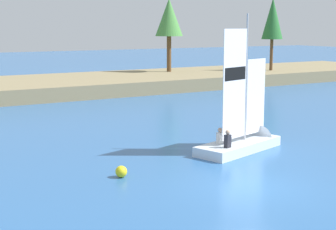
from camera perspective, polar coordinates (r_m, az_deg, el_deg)
The scene contains 6 objects.
ground_plane at distance 18.48m, azimuth 9.10°, elevation -7.76°, with size 200.00×200.00×0.00m, color #2D609E.
shore_bank at distance 43.91m, azimuth -15.35°, elevation 2.89°, with size 80.00×11.35×1.11m, color #897A56.
shoreline_tree_centre at distance 51.06m, azimuth 0.11°, elevation 10.60°, with size 2.68×2.68×7.08m.
shoreline_tree_midright at distance 53.62m, azimuth 11.41°, elevation 10.29°, with size 2.11×2.11×7.21m.
sailboat at distance 24.14m, azimuth 8.97°, elevation -2.56°, with size 5.35×2.94×6.56m.
channel_buoy at distance 19.34m, azimuth -5.16°, elevation -6.21°, with size 0.44×0.44×0.44m, color yellow.
Camera 1 is at (-11.32, -13.53, 5.51)m, focal length 55.48 mm.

